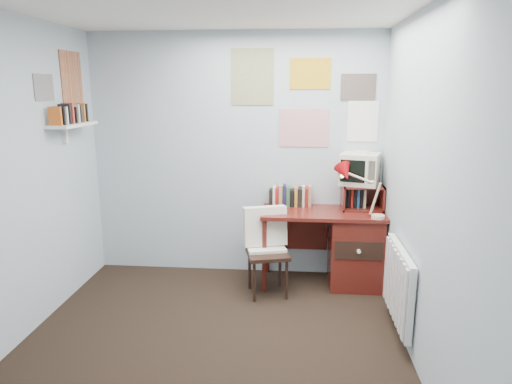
% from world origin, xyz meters
% --- Properties ---
extents(ground, '(3.50, 3.50, 0.00)m').
position_xyz_m(ground, '(0.00, 0.00, 0.00)').
color(ground, black).
rests_on(ground, ground).
extents(back_wall, '(3.00, 0.02, 2.50)m').
position_xyz_m(back_wall, '(0.00, 1.75, 1.25)').
color(back_wall, '#A6B2BD').
rests_on(back_wall, ground).
extents(right_wall, '(0.02, 3.50, 2.50)m').
position_xyz_m(right_wall, '(1.50, 0.00, 1.25)').
color(right_wall, '#A6B2BD').
rests_on(right_wall, ground).
extents(desk, '(1.20, 0.55, 0.76)m').
position_xyz_m(desk, '(1.17, 1.48, 0.41)').
color(desk, maroon).
rests_on(desk, ground).
extents(desk_chair, '(0.50, 0.49, 0.81)m').
position_xyz_m(desk_chair, '(0.38, 1.18, 0.41)').
color(desk_chair, black).
rests_on(desk_chair, ground).
extents(desk_lamp, '(0.33, 0.28, 0.45)m').
position_xyz_m(desk_lamp, '(1.40, 1.26, 0.98)').
color(desk_lamp, '#AD0B10').
rests_on(desk_lamp, desk).
extents(tv_riser, '(0.40, 0.30, 0.25)m').
position_xyz_m(tv_riser, '(1.29, 1.59, 0.89)').
color(tv_riser, maroon).
rests_on(tv_riser, desk).
extents(crt_tv, '(0.44, 0.42, 0.34)m').
position_xyz_m(crt_tv, '(1.26, 1.61, 1.18)').
color(crt_tv, beige).
rests_on(crt_tv, tv_riser).
extents(book_row, '(0.60, 0.14, 0.22)m').
position_xyz_m(book_row, '(0.66, 1.66, 0.87)').
color(book_row, maroon).
rests_on(book_row, desk).
extents(radiator, '(0.09, 0.80, 0.60)m').
position_xyz_m(radiator, '(1.46, 0.55, 0.42)').
color(radiator, white).
rests_on(radiator, right_wall).
extents(wall_shelf, '(0.20, 0.62, 0.24)m').
position_xyz_m(wall_shelf, '(-1.40, 1.10, 1.62)').
color(wall_shelf, white).
rests_on(wall_shelf, left_wall).
extents(posters_back, '(1.20, 0.01, 0.90)m').
position_xyz_m(posters_back, '(0.70, 1.74, 1.85)').
color(posters_back, white).
rests_on(posters_back, back_wall).
extents(posters_left, '(0.01, 0.70, 0.60)m').
position_xyz_m(posters_left, '(-1.49, 1.10, 2.00)').
color(posters_left, white).
rests_on(posters_left, left_wall).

